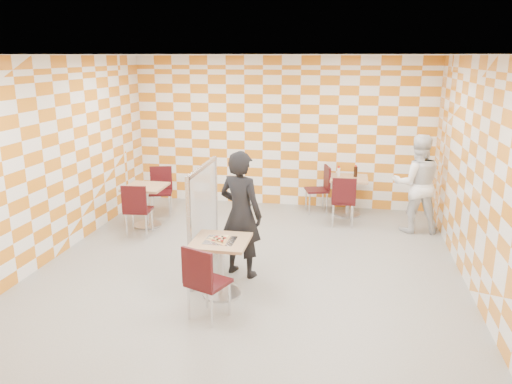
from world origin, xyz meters
TOP-DOWN VIEW (x-y plane):
  - room_shell at (0.00, 0.54)m, footprint 7.00×7.00m
  - main_table at (-0.19, -0.70)m, footprint 0.70×0.70m
  - second_table at (1.39, 2.99)m, footprint 0.70×0.70m
  - empty_table at (-2.19, 1.68)m, footprint 0.70×0.70m
  - chair_main_front at (-0.22, -1.39)m, footprint 0.55×0.56m
  - chair_second_front at (1.30, 2.28)m, footprint 0.44×0.45m
  - chair_second_side at (0.87, 3.09)m, footprint 0.53×0.52m
  - chair_empty_near at (-2.11, 1.11)m, footprint 0.46×0.47m
  - chair_empty_far at (-2.18, 2.42)m, footprint 0.52×0.53m
  - partition at (-0.60, -0.02)m, footprint 0.08×1.38m
  - man_dark at (-0.07, -0.03)m, footprint 0.76×0.63m
  - man_white at (2.54, 2.29)m, footprint 0.89×0.72m
  - pizza_on_foil at (-0.19, -0.71)m, footprint 0.40×0.40m
  - sport_bottle at (1.19, 3.06)m, footprint 0.06×0.06m
  - soda_bottle at (1.51, 3.06)m, footprint 0.07×0.07m

SIDE VIEW (x-z plane):
  - main_table at x=-0.19m, z-range 0.13..0.88m
  - second_table at x=1.39m, z-range 0.13..0.88m
  - empty_table at x=-2.19m, z-range 0.13..0.88m
  - chair_main_front at x=-0.22m, z-range 0.08..1.01m
  - chair_second_front at x=1.30m, z-range 0.08..1.01m
  - chair_second_side at x=0.87m, z-range 0.08..1.01m
  - chair_empty_near at x=-2.11m, z-range 0.08..1.01m
  - chair_empty_far at x=-2.18m, z-range 0.08..1.01m
  - pizza_on_foil at x=-0.19m, z-range 0.74..0.79m
  - partition at x=-0.60m, z-range 0.02..1.57m
  - sport_bottle at x=1.19m, z-range 0.74..0.94m
  - soda_bottle at x=1.51m, z-range 0.74..0.97m
  - man_white at x=2.54m, z-range 0.00..1.72m
  - man_dark at x=-0.07m, z-range 0.00..1.78m
  - room_shell at x=0.00m, z-range -2.00..5.00m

